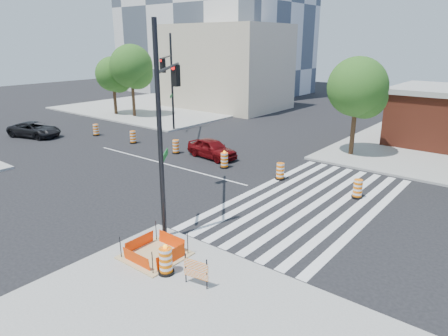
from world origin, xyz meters
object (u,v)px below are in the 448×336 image
(dark_suv, at_px, (35,130))
(signal_pole_nw, at_px, (169,75))
(signal_pole_se, at_px, (166,107))
(red_coupe, at_px, (212,148))

(dark_suv, xyz_separation_m, signal_pole_nw, (8.83, 8.07, 4.61))
(signal_pole_se, bearing_deg, dark_suv, 39.96)
(dark_suv, relative_size, signal_pole_se, 0.54)
(dark_suv, bearing_deg, signal_pole_nw, -64.58)
(red_coupe, relative_size, dark_suv, 0.86)
(red_coupe, distance_m, signal_pole_se, 11.74)
(signal_pole_se, xyz_separation_m, signal_pole_nw, (-12.99, 12.71, -0.09))
(dark_suv, height_order, signal_pole_se, signal_pole_se)
(red_coupe, bearing_deg, signal_pole_nw, 73.30)
(red_coupe, xyz_separation_m, signal_pole_nw, (-7.63, 3.37, 4.57))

